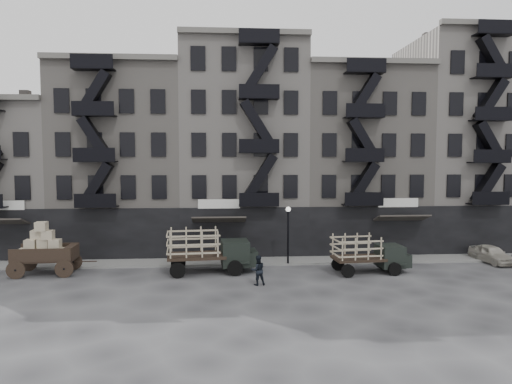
{
  "coord_description": "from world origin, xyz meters",
  "views": [
    {
      "loc": [
        -1.57,
        -29.83,
        7.74
      ],
      "look_at": [
        0.76,
        4.0,
        5.26
      ],
      "focal_mm": 32.0,
      "sensor_mm": 36.0,
      "label": 1
    }
  ],
  "objects": [
    {
      "name": "building_center",
      "position": [
        -0.0,
        9.82,
        8.5
      ],
      "size": [
        10.0,
        11.35,
        18.2
      ],
      "color": "#ACA59E",
      "rests_on": "ground"
    },
    {
      "name": "building_mideast",
      "position": [
        10.0,
        9.83,
        7.5
      ],
      "size": [
        10.0,
        11.35,
        16.2
      ],
      "color": "gray",
      "rests_on": "ground"
    },
    {
      "name": "lamp_post",
      "position": [
        3.0,
        2.6,
        2.78
      ],
      "size": [
        0.36,
        0.36,
        4.28
      ],
      "color": "black",
      "rests_on": "ground"
    },
    {
      "name": "car_east",
      "position": [
        18.27,
        2.43,
        0.66
      ],
      "size": [
        1.98,
        4.01,
        1.32
      ],
      "primitive_type": "imported",
      "rotation": [
        0.0,
        0.0,
        0.11
      ],
      "color": "#B1AC9F",
      "rests_on": "ground"
    },
    {
      "name": "pedestrian_mid",
      "position": [
        0.44,
        -2.42,
        0.92
      ],
      "size": [
        1.01,
        0.86,
        1.84
      ],
      "primitive_type": "imported",
      "rotation": [
        0.0,
        0.0,
        3.34
      ],
      "color": "black",
      "rests_on": "ground"
    },
    {
      "name": "building_east",
      "position": [
        20.0,
        9.82,
        9.0
      ],
      "size": [
        10.0,
        11.35,
        19.2
      ],
      "color": "#ACA59E",
      "rests_on": "ground"
    },
    {
      "name": "stake_truck_west",
      "position": [
        -2.64,
        0.84,
        1.72
      ],
      "size": [
        6.16,
        2.92,
        3.01
      ],
      "rotation": [
        0.0,
        0.0,
        0.08
      ],
      "color": "black",
      "rests_on": "ground"
    },
    {
      "name": "wagon",
      "position": [
        -13.69,
        1.15,
        2.02
      ],
      "size": [
        4.28,
        2.43,
        3.54
      ],
      "rotation": [
        0.0,
        0.0,
        0.04
      ],
      "color": "black",
      "rests_on": "ground"
    },
    {
      "name": "sidewalk",
      "position": [
        0.0,
        3.75,
        0.07
      ],
      "size": [
        55.0,
        2.5,
        0.15
      ],
      "primitive_type": "cube",
      "color": "slate",
      "rests_on": "ground"
    },
    {
      "name": "ground",
      "position": [
        0.0,
        0.0,
        0.0
      ],
      "size": [
        140.0,
        140.0,
        0.0
      ],
      "primitive_type": "plane",
      "color": "#38383A",
      "rests_on": "ground"
    },
    {
      "name": "building_west",
      "position": [
        -20.0,
        9.83,
        6.0
      ],
      "size": [
        10.0,
        11.35,
        13.2
      ],
      "color": "#ACA59E",
      "rests_on": "ground"
    },
    {
      "name": "building_midwest",
      "position": [
        -10.0,
        9.83,
        7.5
      ],
      "size": [
        10.0,
        11.35,
        16.2
      ],
      "color": "gray",
      "rests_on": "ground"
    },
    {
      "name": "stake_truck_east",
      "position": [
        8.13,
        0.01,
        1.48
      ],
      "size": [
        5.33,
        2.53,
        2.6
      ],
      "rotation": [
        0.0,
        0.0,
        0.09
      ],
      "color": "black",
      "rests_on": "ground"
    }
  ]
}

